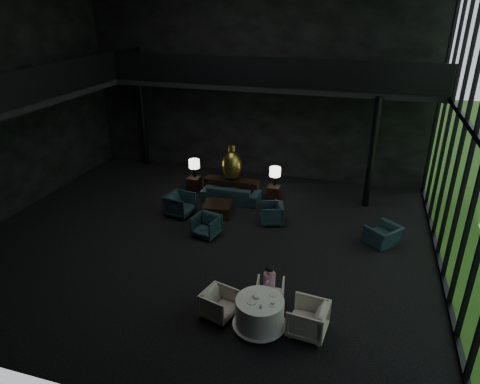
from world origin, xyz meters
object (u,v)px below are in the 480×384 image
(lounge_armchair_west, at_px, (180,202))
(dining_chair_west, at_px, (219,303))
(dining_chair_east, at_px, (308,316))
(lounge_armchair_south, at_px, (206,225))
(dining_table, at_px, (260,315))
(dining_chair_north, at_px, (270,293))
(side_table_right, at_px, (274,192))
(lounge_armchair_east, at_px, (272,213))
(bronze_urn, at_px, (232,165))
(side_table_left, at_px, (194,184))
(table_lamp_right, at_px, (275,172))
(window_armchair, at_px, (383,234))
(sofa, at_px, (231,191))
(child, at_px, (269,277))
(table_lamp_left, at_px, (194,165))
(console, at_px, (232,187))
(coffee_table, at_px, (218,209))

(lounge_armchair_west, distance_m, dining_chair_west, 5.47)
(dining_chair_east, bearing_deg, lounge_armchair_south, -126.85)
(dining_table, height_order, dining_chair_north, dining_table)
(side_table_right, height_order, lounge_armchair_east, lounge_armchair_east)
(lounge_armchair_south, bearing_deg, bronze_urn, 106.27)
(side_table_left, distance_m, lounge_armchair_south, 3.73)
(lounge_armchair_south, bearing_deg, dining_chair_east, -29.58)
(lounge_armchair_west, distance_m, dining_chair_east, 6.84)
(table_lamp_right, distance_m, lounge_armchair_south, 3.83)
(lounge_armchair_west, xyz_separation_m, window_armchair, (6.74, -0.04, -0.12))
(sofa, xyz_separation_m, child, (2.69, -5.35, 0.33))
(side_table_left, relative_size, table_lamp_left, 0.75)
(bronze_urn, bearing_deg, side_table_right, 4.94)
(console, xyz_separation_m, lounge_armchair_west, (-1.23, -2.10, 0.16))
(console, bearing_deg, lounge_armchair_south, -86.92)
(dining_table, xyz_separation_m, dining_chair_east, (1.07, 0.12, 0.13))
(side_table_left, xyz_separation_m, lounge_armchair_east, (3.55, -1.83, 0.11))
(lounge_armchair_west, xyz_separation_m, dining_chair_west, (3.03, -4.56, -0.14))
(dining_table, bearing_deg, sofa, 113.21)
(table_lamp_right, relative_size, dining_chair_east, 0.75)
(console, xyz_separation_m, table_lamp_left, (-1.60, 0.19, 0.69))
(side_table_right, distance_m, coffee_table, 2.43)
(console, distance_m, window_armchair, 5.92)
(bronze_urn, height_order, side_table_left, bronze_urn)
(lounge_armchair_west, height_order, lounge_armchair_east, lounge_armchair_west)
(sofa, height_order, lounge_armchair_east, sofa)
(side_table_right, relative_size, lounge_armchair_south, 0.66)
(dining_table, relative_size, dining_chair_west, 1.78)
(dining_chair_west, bearing_deg, coffee_table, 34.98)
(dining_chair_north, bearing_deg, table_lamp_left, -62.17)
(sofa, distance_m, lounge_armchair_west, 2.08)
(lounge_armchair_east, xyz_separation_m, coffee_table, (-1.95, 0.08, -0.17))
(console, distance_m, side_table_right, 1.61)
(lounge_armchair_east, bearing_deg, dining_chair_north, -3.66)
(sofa, distance_m, dining_chair_west, 6.37)
(dining_chair_east, bearing_deg, dining_chair_north, -120.67)
(sofa, bearing_deg, dining_chair_north, 116.62)
(table_lamp_right, distance_m, dining_chair_north, 6.33)
(table_lamp_left, relative_size, coffee_table, 0.74)
(sofa, height_order, dining_chair_west, sofa)
(console, height_order, bronze_urn, bronze_urn)
(table_lamp_right, xyz_separation_m, child, (1.22, -6.16, -0.25))
(table_lamp_right, relative_size, lounge_armchair_south, 0.90)
(lounge_armchair_east, xyz_separation_m, dining_table, (0.86, -5.01, -0.05))
(table_lamp_left, height_order, sofa, table_lamp_left)
(side_table_left, height_order, lounge_armchair_west, lounge_armchair_west)
(bronze_urn, xyz_separation_m, lounge_armchair_south, (0.17, -3.22, -0.86))
(table_lamp_left, xyz_separation_m, dining_chair_north, (4.45, -6.06, -0.71))
(side_table_left, xyz_separation_m, sofa, (1.73, -0.59, 0.17))
(table_lamp_left, relative_size, window_armchair, 0.83)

